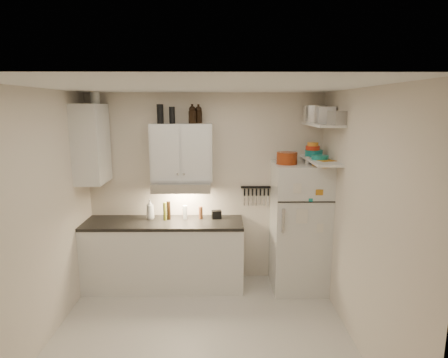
{
  "coord_description": "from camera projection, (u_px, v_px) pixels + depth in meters",
  "views": [
    {
      "loc": [
        0.21,
        -3.56,
        2.42
      ],
      "look_at": [
        0.25,
        0.9,
        1.55
      ],
      "focal_mm": 30.0,
      "sensor_mm": 36.0,
      "label": 1
    }
  ],
  "objects": [
    {
      "name": "soap_bottle",
      "position": [
        150.0,
        208.0,
        5.03
      ],
      "size": [
        0.14,
        0.14,
        0.31
      ],
      "primitive_type": "imported",
      "rotation": [
        0.0,
        0.0,
        0.23
      ],
      "color": "white",
      "rests_on": "countertop"
    },
    {
      "name": "thermos_a",
      "position": [
        172.0,
        115.0,
        4.77
      ],
      "size": [
        0.08,
        0.08,
        0.21
      ],
      "primitive_type": "cylinder",
      "rotation": [
        0.0,
        0.0,
        -0.13
      ],
      "color": "black",
      "rests_on": "upper_cabinet"
    },
    {
      "name": "knife_strip",
      "position": [
        256.0,
        187.0,
        5.17
      ],
      "size": [
        0.42,
        0.02,
        0.03
      ],
      "primitive_type": "cube",
      "color": "black",
      "rests_on": "back_wall"
    },
    {
      "name": "tin_a",
      "position": [
        328.0,
        115.0,
        4.54
      ],
      "size": [
        0.25,
        0.24,
        0.2
      ],
      "primitive_type": "cube",
      "rotation": [
        0.0,
        0.0,
        -0.36
      ],
      "color": "#AAAAAD",
      "rests_on": "shelf_hi"
    },
    {
      "name": "ceiling",
      "position": [
        198.0,
        85.0,
        3.46
      ],
      "size": [
        3.2,
        3.0,
        0.02
      ],
      "primitive_type": "cube",
      "color": "white",
      "rests_on": "ground"
    },
    {
      "name": "stock_pot",
      "position": [
        315.0,
        114.0,
        4.79
      ],
      "size": [
        0.3,
        0.3,
        0.21
      ],
      "primitive_type": "cylinder",
      "rotation": [
        0.0,
        0.0,
        -0.0
      ],
      "color": "silver",
      "rests_on": "shelf_hi"
    },
    {
      "name": "right_wall",
      "position": [
        361.0,
        221.0,
        3.73
      ],
      "size": [
        0.02,
        3.0,
        2.6
      ],
      "primitive_type": "cube",
      "color": "beige",
      "rests_on": "ground"
    },
    {
      "name": "red_jar",
      "position": [
        185.0,
        213.0,
        5.1
      ],
      "size": [
        0.07,
        0.07,
        0.13
      ],
      "primitive_type": "cylinder",
      "rotation": [
        0.0,
        0.0,
        0.11
      ],
      "color": "maroon",
      "rests_on": "countertop"
    },
    {
      "name": "bowl_teal",
      "position": [
        314.0,
        153.0,
        4.87
      ],
      "size": [
        0.23,
        0.23,
        0.09
      ],
      "primitive_type": "cylinder",
      "color": "teal",
      "rests_on": "shelf_lo"
    },
    {
      "name": "side_cabinet",
      "position": [
        91.0,
        144.0,
        4.75
      ],
      "size": [
        0.33,
        0.55,
        1.0
      ],
      "primitive_type": "cube",
      "color": "white",
      "rests_on": "left_wall"
    },
    {
      "name": "growler_a",
      "position": [
        192.0,
        115.0,
        4.81
      ],
      "size": [
        0.12,
        0.12,
        0.23
      ],
      "primitive_type": null,
      "rotation": [
        0.0,
        0.0,
        0.32
      ],
      "color": "black",
      "rests_on": "upper_cabinet"
    },
    {
      "name": "caddy",
      "position": [
        216.0,
        214.0,
        5.08
      ],
      "size": [
        0.14,
        0.11,
        0.11
      ],
      "primitive_type": "cube",
      "rotation": [
        0.0,
        0.0,
        0.16
      ],
      "color": "black",
      "rests_on": "countertop"
    },
    {
      "name": "countertop",
      "position": [
        164.0,
        223.0,
        4.96
      ],
      "size": [
        2.1,
        0.62,
        0.04
      ],
      "primitive_type": "cube",
      "color": "black",
      "rests_on": "base_cabinet"
    },
    {
      "name": "vinegar_bottle",
      "position": [
        169.0,
        210.0,
        5.02
      ],
      "size": [
        0.06,
        0.06,
        0.25
      ],
      "primitive_type": "cylinder",
      "rotation": [
        0.0,
        0.0,
        -0.19
      ],
      "color": "black",
      "rests_on": "countertop"
    },
    {
      "name": "upper_cabinet",
      "position": [
        182.0,
        152.0,
        4.92
      ],
      "size": [
        0.8,
        0.33,
        0.75
      ],
      "primitive_type": "cube",
      "color": "white",
      "rests_on": "back_wall"
    },
    {
      "name": "back_wall",
      "position": [
        206.0,
        188.0,
        5.19
      ],
      "size": [
        3.2,
        0.02,
        2.6
      ],
      "primitive_type": "cube",
      "color": "beige",
      "rests_on": "ground"
    },
    {
      "name": "shelf_hi",
      "position": [
        322.0,
        125.0,
        4.56
      ],
      "size": [
        0.3,
        0.95,
        0.03
      ],
      "primitive_type": "cube",
      "color": "white",
      "rests_on": "right_wall"
    },
    {
      "name": "book_stack",
      "position": [
        324.0,
        163.0,
        4.54
      ],
      "size": [
        0.26,
        0.29,
        0.08
      ],
      "primitive_type": "cube",
      "rotation": [
        0.0,
        0.0,
        0.34
      ],
      "color": "#C27818",
      "rests_on": "fridge"
    },
    {
      "name": "floor",
      "position": [
        201.0,
        340.0,
        3.96
      ],
      "size": [
        3.2,
        3.0,
        0.02
      ],
      "primitive_type": "cube",
      "color": "beige",
      "rests_on": "ground"
    },
    {
      "name": "thermos_b",
      "position": [
        160.0,
        114.0,
        4.77
      ],
      "size": [
        0.1,
        0.1,
        0.25
      ],
      "primitive_type": "cylinder",
      "rotation": [
        0.0,
        0.0,
        0.26
      ],
      "color": "black",
      "rests_on": "upper_cabinet"
    },
    {
      "name": "tin_b",
      "position": [
        337.0,
        118.0,
        4.15
      ],
      "size": [
        0.2,
        0.2,
        0.16
      ],
      "primitive_type": "cube",
      "rotation": [
        0.0,
        0.0,
        0.33
      ],
      "color": "#AAAAAD",
      "rests_on": "shelf_hi"
    },
    {
      "name": "pepper_mill",
      "position": [
        201.0,
        213.0,
        5.05
      ],
      "size": [
        0.07,
        0.07,
        0.17
      ],
      "primitive_type": "cylinder",
      "rotation": [
        0.0,
        0.0,
        -0.28
      ],
      "color": "brown",
      "rests_on": "countertop"
    },
    {
      "name": "bowl_yellow",
      "position": [
        313.0,
        144.0,
        4.81
      ],
      "size": [
        0.14,
        0.14,
        0.05
      ],
      "primitive_type": "cylinder",
      "color": "orange",
      "rests_on": "bowl_orange"
    },
    {
      "name": "range_hood",
      "position": [
        182.0,
        186.0,
        4.94
      ],
      "size": [
        0.76,
        0.46,
        0.12
      ],
      "primitive_type": "cube",
      "color": "silver",
      "rests_on": "back_wall"
    },
    {
      "name": "base_cabinet",
      "position": [
        165.0,
        255.0,
        5.05
      ],
      "size": [
        2.1,
        0.6,
        0.88
      ],
      "primitive_type": "cube",
      "color": "white",
      "rests_on": "floor"
    },
    {
      "name": "side_jar",
      "position": [
        95.0,
        97.0,
        4.71
      ],
      "size": [
        0.12,
        0.12,
        0.16
      ],
      "primitive_type": "cylinder",
      "rotation": [
        0.0,
        0.0,
        0.0
      ],
      "color": "silver",
      "rests_on": "side_cabinet"
    },
    {
      "name": "growler_b",
      "position": [
        199.0,
        115.0,
        4.87
      ],
      "size": [
        0.13,
        0.13,
        0.23
      ],
      "primitive_type": null,
      "rotation": [
        0.0,
        0.0,
        0.4
      ],
      "color": "black",
      "rests_on": "upper_cabinet"
    },
    {
      "name": "fridge",
      "position": [
        299.0,
        227.0,
        4.95
      ],
      "size": [
        0.7,
        0.68,
        1.7
      ],
      "primitive_type": "cube",
      "color": "silver",
      "rests_on": "floor"
    },
    {
      "name": "dutch_oven",
      "position": [
        287.0,
        158.0,
        4.73
      ],
      "size": [
        0.34,
        0.34,
        0.15
      ],
      "primitive_type": "cylinder",
      "rotation": [
        0.0,
        0.0,
        -0.38
      ],
      "color": "maroon",
      "rests_on": "fridge"
    },
    {
      "name": "spice_jar",
      "position": [
        308.0,
        160.0,
        4.75
      ],
      "size": [
        0.07,
        0.07,
        0.09
      ],
      "primitive_type": "cylinder",
      "rotation": [
        0.0,
        0.0,
        -0.43
      ],
      "color": "silver",
      "rests_on": "fridge"
    },
    {
      "name": "plates",
      "position": [
        320.0,
        157.0,
        4.61
      ],
      "size": [
        0.26,
        0.26,
        0.05
      ],
      "primitive_type": "cylinder",
      "rotation": [
        0.0,
        0.0,
        -0.34
      ],
      "color": "teal",
      "rests_on": "shelf_lo"
    },
    {
      "name": "clear_bottle",
      "position": [
        185.0,
        212.0,
        5.05
      ],
      "size": [
        0.07,
        0.07,
        0.19
      ],
      "primitive_type": "cylinder",
      "rotation": [
        0.0,
        0.0,
        -0.19
      ],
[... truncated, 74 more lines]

